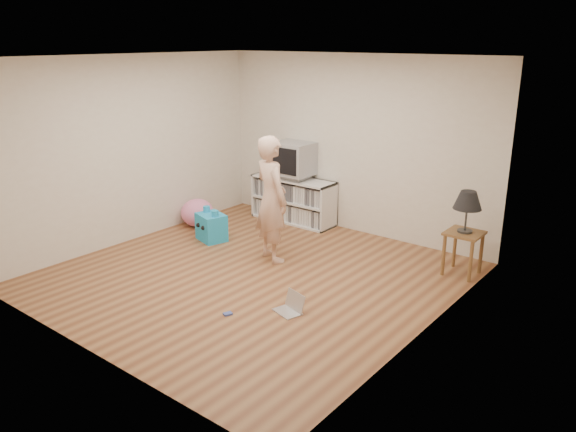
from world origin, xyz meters
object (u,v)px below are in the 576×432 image
(plush_blue, at_px, (211,227))
(dvd_deck, at_px, (294,176))
(table_lamp, at_px, (468,201))
(person, at_px, (271,199))
(plush_pink, at_px, (197,213))
(crt_tv, at_px, (294,158))
(laptop, at_px, (291,307))
(media_unit, at_px, (294,200))
(side_table, at_px, (464,242))

(plush_blue, bearing_deg, dvd_deck, 91.93)
(table_lamp, xyz_separation_m, person, (-2.15, -1.08, -0.12))
(plush_blue, xyz_separation_m, plush_pink, (-0.63, 0.32, 0.01))
(person, xyz_separation_m, plush_blue, (-1.15, 0.02, -0.62))
(plush_pink, bearing_deg, plush_blue, -26.68)
(crt_tv, height_order, laptop, crt_tv)
(dvd_deck, distance_m, person, 1.64)
(crt_tv, bearing_deg, plush_pink, -132.42)
(table_lamp, bearing_deg, media_unit, 172.47)
(side_table, bearing_deg, media_unit, 172.47)
(side_table, distance_m, plush_pink, 4.01)
(side_table, height_order, plush_blue, side_table)
(plush_blue, relative_size, plush_pink, 0.97)
(laptop, bearing_deg, dvd_deck, 143.47)
(table_lamp, relative_size, person, 0.31)
(plush_pink, bearing_deg, side_table, 10.76)
(media_unit, distance_m, plush_blue, 1.51)
(crt_tv, height_order, person, person)
(crt_tv, height_order, table_lamp, crt_tv)
(crt_tv, height_order, plush_pink, crt_tv)
(table_lamp, bearing_deg, laptop, -116.30)
(crt_tv, xyz_separation_m, laptop, (1.88, -2.47, -0.96))
(media_unit, xyz_separation_m, laptop, (1.88, -2.48, -0.29))
(laptop, distance_m, plush_pink, 3.20)
(person, distance_m, plush_pink, 1.91)
(table_lamp, distance_m, person, 2.41)
(laptop, bearing_deg, plush_blue, 171.67)
(laptop, bearing_deg, plush_pink, 171.18)
(dvd_deck, distance_m, laptop, 3.18)
(dvd_deck, height_order, person, person)
(side_table, bearing_deg, laptop, -116.30)
(side_table, bearing_deg, plush_pink, -169.24)
(person, bearing_deg, plush_pink, 11.44)
(dvd_deck, xyz_separation_m, table_lamp, (2.92, -0.37, 0.21))
(media_unit, xyz_separation_m, person, (0.76, -1.47, 0.47))
(laptop, bearing_deg, media_unit, 143.30)
(media_unit, distance_m, person, 1.72)
(dvd_deck, distance_m, side_table, 2.96)
(plush_blue, bearing_deg, plush_pink, 170.37)
(dvd_deck, bearing_deg, table_lamp, -7.22)
(table_lamp, distance_m, plush_pink, 4.07)
(side_table, xyz_separation_m, plush_pink, (-3.94, -0.75, -0.20))
(crt_tv, distance_m, plush_pink, 1.71)
(crt_tv, bearing_deg, person, -62.17)
(media_unit, relative_size, laptop, 3.99)
(crt_tv, distance_m, laptop, 3.25)
(dvd_deck, bearing_deg, crt_tv, -90.00)
(crt_tv, xyz_separation_m, table_lamp, (2.92, -0.37, -0.08))
(media_unit, height_order, person, person)
(person, bearing_deg, laptop, 159.70)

